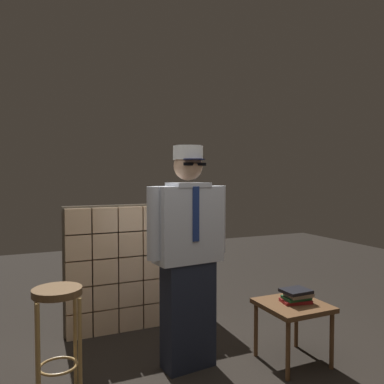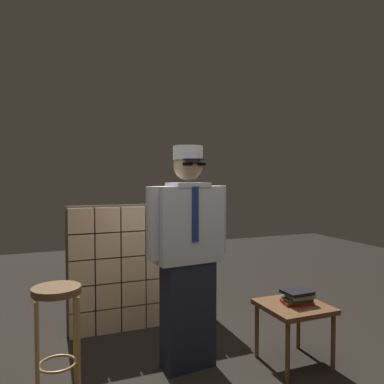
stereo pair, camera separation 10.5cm
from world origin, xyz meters
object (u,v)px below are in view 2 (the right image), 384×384
Objects in this scene: bar_stool at (57,315)px; side_table at (294,312)px; standing_person at (188,253)px; coffee_mug at (300,296)px; book_stack at (298,297)px.

bar_stool is 1.52× the size of side_table.
standing_person is 14.42× the size of coffee_mug.
bar_stool reaches higher than coffee_mug.
coffee_mug is (0.06, 0.05, -0.01)m from book_stack.
bar_stool reaches higher than side_table.
standing_person reaches higher than side_table.
coffee_mug reaches higher than side_table.
coffee_mug is (1.95, -0.19, -0.04)m from bar_stool.
bar_stool is 1.87m from side_table.
bar_stool is at bearing 172.65° from side_table.
side_table is (0.84, -0.29, -0.51)m from standing_person.
standing_person is 1.04m from coffee_mug.
side_table is (1.85, -0.24, -0.15)m from bar_stool.
book_stack is at bearing -3.92° from side_table.
bar_stool is at bearing 174.35° from coffee_mug.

